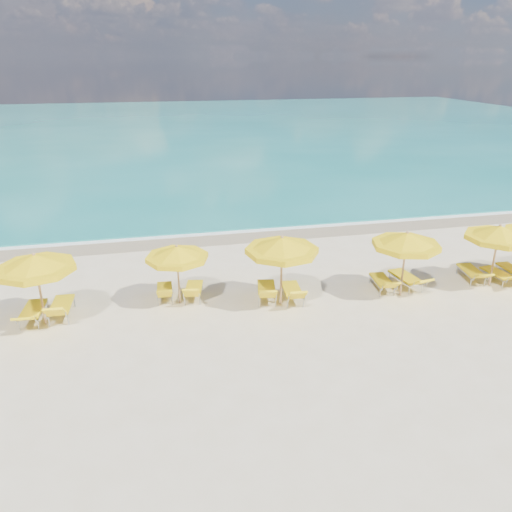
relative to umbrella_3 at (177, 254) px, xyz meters
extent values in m
plane|color=beige|center=(3.04, -0.55, -1.92)|extent=(120.00, 120.00, 0.00)
cube|color=#157A75|center=(3.04, 47.45, -1.92)|extent=(120.00, 80.00, 0.30)
cube|color=tan|center=(3.04, 6.85, -1.92)|extent=(120.00, 2.60, 0.01)
cube|color=white|center=(3.04, 7.65, -1.92)|extent=(120.00, 1.20, 0.03)
cube|color=white|center=(-2.96, 16.45, -1.92)|extent=(14.00, 0.36, 0.05)
cube|color=white|center=(11.04, 23.45, -1.92)|extent=(18.00, 0.30, 0.05)
cylinder|color=tan|center=(-4.51, -0.57, -0.70)|extent=(0.08, 0.08, 2.45)
cone|color=yellow|center=(-4.51, -0.57, 0.33)|extent=(2.76, 2.76, 0.49)
cylinder|color=yellow|center=(-4.51, -0.57, 0.09)|extent=(2.78, 2.78, 0.20)
sphere|color=tan|center=(-4.51, -0.57, 0.58)|extent=(0.11, 0.11, 0.11)
cylinder|color=tan|center=(0.00, 0.00, -0.84)|extent=(0.07, 0.07, 2.16)
cone|color=yellow|center=(0.00, 0.00, 0.06)|extent=(2.38, 2.38, 0.43)
cylinder|color=yellow|center=(0.00, 0.00, -0.15)|extent=(2.40, 2.40, 0.17)
sphere|color=tan|center=(0.00, 0.00, 0.28)|extent=(0.10, 0.10, 0.10)
cylinder|color=tan|center=(3.56, -0.86, -0.67)|extent=(0.08, 0.08, 2.51)
cone|color=yellow|center=(3.56, -0.86, 0.39)|extent=(2.98, 2.98, 0.50)
cylinder|color=yellow|center=(3.56, -0.86, 0.14)|extent=(3.00, 3.00, 0.20)
sphere|color=tan|center=(3.56, -0.86, 0.64)|extent=(0.11, 0.11, 0.11)
cylinder|color=tan|center=(8.16, -1.08, -0.72)|extent=(0.07, 0.07, 2.40)
cone|color=yellow|center=(8.16, -1.08, 0.29)|extent=(2.77, 2.77, 0.48)
cylinder|color=yellow|center=(8.16, -1.08, 0.05)|extent=(2.80, 2.80, 0.19)
sphere|color=tan|center=(8.16, -1.08, 0.54)|extent=(0.11, 0.11, 0.11)
cylinder|color=tan|center=(11.95, -1.09, -0.72)|extent=(0.07, 0.07, 2.40)
cone|color=yellow|center=(11.95, -1.09, 0.29)|extent=(3.15, 3.15, 0.48)
cylinder|color=yellow|center=(11.95, -1.09, 0.06)|extent=(3.17, 3.17, 0.19)
sphere|color=tan|center=(11.95, -1.09, 0.54)|extent=(0.11, 0.11, 0.11)
cube|color=yellow|center=(-4.91, -0.19, -1.52)|extent=(0.72, 1.44, 0.09)
cube|color=yellow|center=(-4.98, -1.17, -1.36)|extent=(0.67, 0.66, 0.39)
cube|color=yellow|center=(-4.01, -0.10, -1.50)|extent=(0.71, 1.48, 0.09)
cube|color=yellow|center=(-4.06, -1.07, -1.27)|extent=(0.67, 0.59, 0.53)
cube|color=yellow|center=(-0.50, 0.53, -1.57)|extent=(0.58, 1.24, 0.07)
cube|color=yellow|center=(-0.53, -0.28, -1.37)|extent=(0.56, 0.48, 0.46)
cube|color=yellow|center=(0.55, 0.35, -1.55)|extent=(0.82, 1.38, 0.08)
cube|color=yellow|center=(0.39, -0.49, -1.33)|extent=(0.66, 0.58, 0.49)
cube|color=yellow|center=(3.15, -0.33, -1.51)|extent=(0.89, 1.51, 0.09)
cube|color=yellow|center=(2.97, -1.26, -1.28)|extent=(0.72, 0.66, 0.52)
cube|color=yellow|center=(4.05, -0.60, -1.52)|extent=(0.73, 1.43, 0.08)
cube|color=yellow|center=(3.97, -1.52, -1.30)|extent=(0.66, 0.58, 0.50)
cube|color=yellow|center=(7.66, -0.49, -1.54)|extent=(0.72, 1.36, 0.08)
cube|color=yellow|center=(7.56, -1.38, -1.35)|extent=(0.64, 0.59, 0.45)
cube|color=yellow|center=(8.65, -0.45, -1.51)|extent=(0.82, 1.49, 0.09)
cube|color=yellow|center=(8.78, -1.43, -1.33)|extent=(0.71, 0.69, 0.44)
cube|color=yellow|center=(11.53, -0.43, -1.53)|extent=(0.80, 1.43, 0.08)
cube|color=yellow|center=(11.38, -1.36, -1.36)|extent=(0.68, 0.67, 0.40)
cube|color=yellow|center=(12.42, -0.81, -1.55)|extent=(0.72, 1.34, 0.08)
cube|color=yellow|center=(13.28, -0.56, -1.56)|extent=(0.62, 1.28, 0.08)
camera|label=1|loc=(-0.79, -16.40, 6.40)|focal=35.00mm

